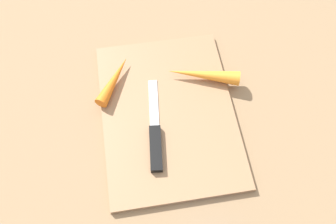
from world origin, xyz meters
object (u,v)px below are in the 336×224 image
object	(u,v)px
carrot_long	(203,75)
knife	(155,142)
cutting_board	(168,113)
carrot_short	(114,80)

from	to	relation	value
carrot_long	knife	bearing A→B (deg)	64.18
cutting_board	carrot_short	size ratio (longest dim) A/B	3.01
cutting_board	carrot_long	bearing A→B (deg)	128.47
cutting_board	carrot_short	bearing A→B (deg)	-130.39
carrot_short	knife	bearing A→B (deg)	-125.21
cutting_board	carrot_long	world-z (taller)	carrot_long
knife	carrot_long	distance (m)	0.17
cutting_board	knife	bearing A→B (deg)	-28.29
carrot_short	carrot_long	size ratio (longest dim) A/B	0.81
knife	cutting_board	bearing A→B (deg)	-22.60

